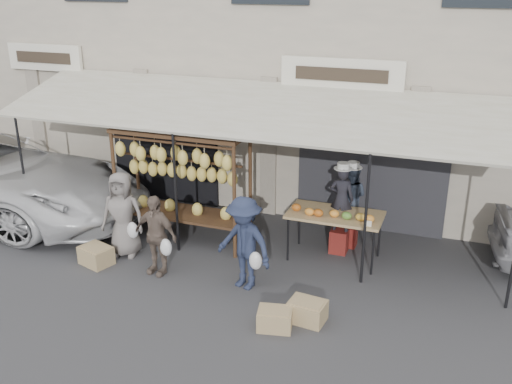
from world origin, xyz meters
TOP-DOWN VIEW (x-y plane):
  - ground_plane at (0.00, 0.00)m, footprint 90.00×90.00m
  - shophouse at (-0.00, 6.50)m, footprint 24.00×6.15m
  - awning at (0.01, 2.28)m, footprint 10.00×2.35m
  - banana_rack at (-1.13, 1.60)m, footprint 2.60×0.90m
  - produce_table at (1.85, 1.82)m, footprint 1.70×0.90m
  - vendor_left at (1.88, 2.16)m, footprint 0.46×0.30m
  - vendor_right at (2.00, 2.48)m, footprint 0.63×0.51m
  - customer_left at (-1.86, 0.66)m, footprint 0.88×0.67m
  - customer_mid at (-0.94, 0.25)m, footprint 0.89×0.46m
  - customer_right at (0.68, 0.33)m, footprint 1.17×0.87m
  - stool_left at (1.88, 2.16)m, footprint 0.38×0.38m
  - stool_right at (2.00, 2.48)m, footprint 0.36×0.36m
  - crate_near_a at (1.55, -0.65)m, footprint 0.57×0.48m
  - crate_near_b at (1.95, -0.30)m, footprint 0.58×0.47m
  - crate_far at (-2.14, 0.14)m, footprint 0.66×0.57m

SIDE VIEW (x-z plane):
  - ground_plane at x=0.00m, z-range 0.00..0.00m
  - crate_near_a at x=1.55m, z-range 0.00..0.30m
  - crate_near_b at x=1.95m, z-range 0.00..0.33m
  - crate_far at x=-2.14m, z-range 0.00..0.33m
  - stool_right at x=2.00m, z-range 0.00..0.42m
  - stool_left at x=1.88m, z-range 0.00..0.45m
  - customer_mid at x=-0.94m, z-range 0.00..1.45m
  - customer_right at x=0.68m, z-range 0.00..1.61m
  - customer_left at x=-1.86m, z-range 0.00..1.62m
  - produce_table at x=1.85m, z-range 0.35..1.39m
  - vendor_right at x=2.00m, z-range 0.42..1.63m
  - vendor_left at x=1.88m, z-range 0.45..1.70m
  - banana_rack at x=-1.13m, z-range 0.45..2.69m
  - awning at x=0.01m, z-range 1.12..4.03m
  - shophouse at x=0.00m, z-range 0.00..7.30m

